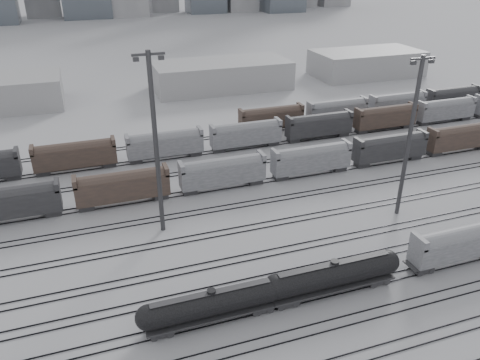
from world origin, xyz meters
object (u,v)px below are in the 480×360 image
object	(u,v)px
hopper_car_a	(462,242)
light_mast_c	(410,135)
tank_car_b	(333,275)
tank_car_a	(212,304)

from	to	relation	value
hopper_car_a	light_mast_c	world-z (taller)	light_mast_c
light_mast_c	tank_car_b	bearing A→B (deg)	-144.64
tank_car_b	light_mast_c	distance (m)	25.81
light_mast_c	tank_car_a	bearing A→B (deg)	-158.38
tank_car_b	hopper_car_a	distance (m)	18.93
tank_car_a	hopper_car_a	distance (m)	34.10
tank_car_a	tank_car_b	bearing A→B (deg)	0.00
tank_car_b	hopper_car_a	size ratio (longest dim) A/B	1.23
tank_car_a	light_mast_c	size ratio (longest dim) A/B	0.68
tank_car_b	hopper_car_a	bearing A→B (deg)	0.00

